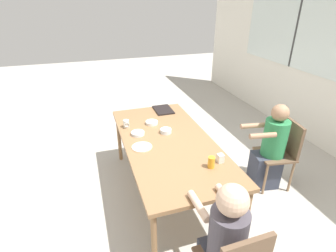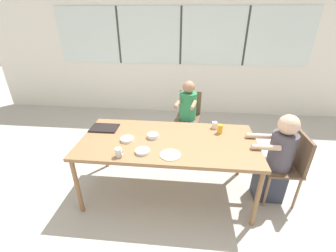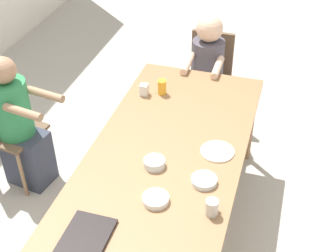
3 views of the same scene
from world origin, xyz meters
TOP-DOWN VIEW (x-y plane):
  - ground_plane at (0.00, 0.00)m, footprint 16.00×16.00m
  - dining_table at (0.00, 0.00)m, footprint 2.03×0.97m
  - chair_for_woman_green_shirt at (0.23, 1.41)m, footprint 0.46×0.46m
  - person_woman_green_shirt at (0.20, 1.25)m, footprint 0.36×0.55m
  - person_man_blue_shirt at (1.27, 0.02)m, footprint 0.53×0.31m
  - food_tray_dark at (-0.83, 0.20)m, footprint 0.34×0.24m
  - coffee_mug at (-0.46, -0.38)m, footprint 0.08×0.07m
  - juice_glass at (0.61, 0.23)m, footprint 0.06×0.06m
  - milk_carton_small at (0.56, 0.35)m, footprint 0.06×0.06m
  - bowl_white_shallow at (-0.47, -0.06)m, footprint 0.15×0.15m
  - bowl_cereal at (-0.18, 0.03)m, footprint 0.13×0.13m
  - bowl_fruit at (-0.24, -0.29)m, footprint 0.15×0.15m
  - plate_tortillas at (0.06, -0.31)m, footprint 0.22×0.22m

SIDE VIEW (x-z plane):
  - ground_plane at x=0.00m, z-range 0.00..0.00m
  - person_woman_green_shirt at x=0.20m, z-range -0.05..1.07m
  - person_man_blue_shirt at x=1.27m, z-range -0.04..1.09m
  - chair_for_woman_green_shirt at x=0.23m, z-range 0.09..0.97m
  - dining_table at x=0.00m, z-range 0.33..1.10m
  - plate_tortillas at x=0.06m, z-range 0.77..0.78m
  - food_tray_dark at x=-0.83m, z-range 0.77..0.79m
  - bowl_fruit at x=-0.24m, z-range 0.77..0.80m
  - bowl_white_shallow at x=-0.47m, z-range 0.77..0.80m
  - bowl_cereal at x=-0.18m, z-range 0.77..0.82m
  - milk_carton_small at x=0.56m, z-range 0.77..0.85m
  - coffee_mug at x=-0.46m, z-range 0.77..0.86m
  - juice_glass at x=0.61m, z-range 0.77..0.88m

